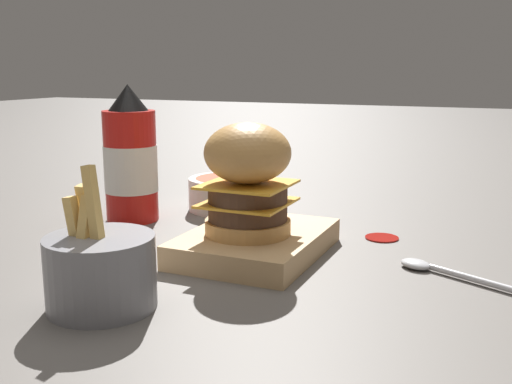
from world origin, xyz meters
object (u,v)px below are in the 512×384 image
object	(u,v)px
spoon	(445,272)
side_bowl	(229,193)
serving_board	(256,243)
burger	(248,178)
ketchup_bottle	(131,161)
fries_basket	(100,270)

from	to	relation	value
spoon	side_bowl	bearing A→B (deg)	-3.12
serving_board	side_bowl	world-z (taller)	side_bowl
burger	ketchup_bottle	world-z (taller)	ketchup_bottle
side_bowl	spoon	world-z (taller)	side_bowl
ketchup_bottle	fries_basket	bearing A→B (deg)	30.39
fries_basket	side_bowl	xyz separation A→B (m)	(-0.42, -0.07, -0.01)
fries_basket	spoon	bearing A→B (deg)	127.35
serving_board	spoon	distance (m)	0.23
burger	spoon	xyz separation A→B (m)	(-0.02, 0.23, -0.09)
fries_basket	side_bowl	bearing A→B (deg)	-170.41
burger	ketchup_bottle	xyz separation A→B (m)	(-0.09, -0.24, -0.01)
burger	side_bowl	bearing A→B (deg)	-148.20
burger	side_bowl	xyz separation A→B (m)	(-0.22, -0.13, -0.07)
spoon	serving_board	bearing A→B (deg)	27.41
serving_board	spoon	size ratio (longest dim) A/B	1.21
serving_board	ketchup_bottle	world-z (taller)	ketchup_bottle
side_bowl	spoon	distance (m)	0.41
ketchup_bottle	burger	bearing A→B (deg)	68.30
ketchup_bottle	fries_basket	distance (m)	0.35
serving_board	burger	xyz separation A→B (m)	(0.01, -0.01, 0.08)
burger	ketchup_bottle	bearing A→B (deg)	-111.70
burger	fries_basket	bearing A→B (deg)	-17.56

